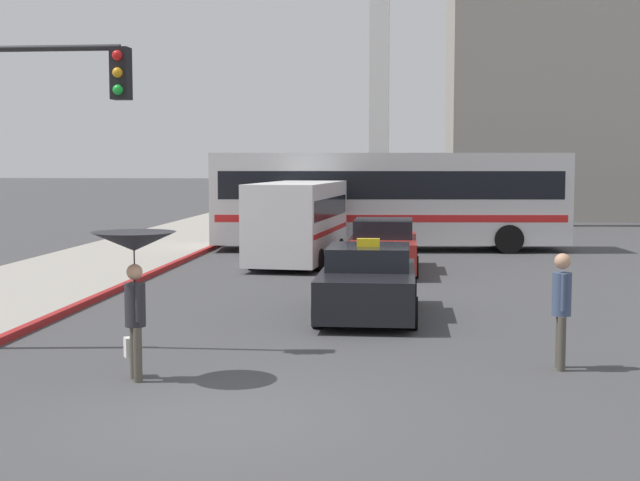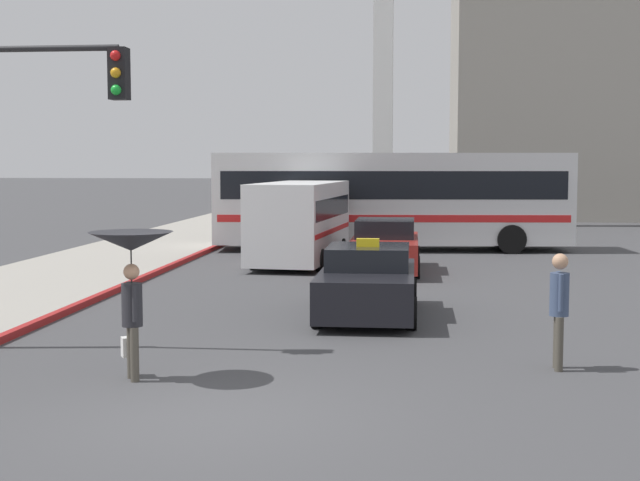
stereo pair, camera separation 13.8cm
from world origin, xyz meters
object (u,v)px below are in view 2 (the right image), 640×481
at_px(sedan_red, 385,248).
at_px(traffic_light, 15,129).
at_px(ambulance_van, 300,219).
at_px(pedestrian_man, 559,302).
at_px(city_bus, 391,196).
at_px(taxi, 368,284).
at_px(pedestrian_with_umbrella, 131,257).

xyz_separation_m(sedan_red, traffic_light, (-5.47, -10.91, 2.87)).
relative_size(ambulance_van, pedestrian_man, 3.39).
height_order(pedestrian_man, traffic_light, traffic_light).
distance_m(city_bus, pedestrian_man, 17.72).
relative_size(city_bus, traffic_light, 2.39).
bearing_deg(taxi, traffic_light, 34.63).
distance_m(sedan_red, pedestrian_with_umbrella, 13.05).
xyz_separation_m(sedan_red, pedestrian_with_umbrella, (-3.07, -12.64, 1.06)).
height_order(ambulance_van, traffic_light, traffic_light).
xyz_separation_m(pedestrian_man, traffic_light, (-8.37, 0.47, 2.54)).
bearing_deg(pedestrian_with_umbrella, sedan_red, -43.29).
xyz_separation_m(sedan_red, pedestrian_man, (2.90, -11.39, 0.33)).
relative_size(taxi, pedestrian_with_umbrella, 1.97).
xyz_separation_m(city_bus, pedestrian_man, (2.89, -17.46, -0.85)).
bearing_deg(pedestrian_man, ambulance_van, -154.84).
bearing_deg(city_bus, sedan_red, 175.16).
relative_size(taxi, sedan_red, 0.91).
bearing_deg(taxi, pedestrian_with_umbrella, 61.31).
height_order(sedan_red, pedestrian_man, pedestrian_man).
distance_m(taxi, sedan_red, 7.20).
xyz_separation_m(ambulance_van, pedestrian_with_umbrella, (-0.50, -14.26, 0.38)).
height_order(ambulance_van, pedestrian_man, ambulance_van).
xyz_separation_m(pedestrian_with_umbrella, pedestrian_man, (5.97, 1.25, -0.73)).
bearing_deg(traffic_light, sedan_red, 63.39).
relative_size(taxi, traffic_light, 0.80).
distance_m(taxi, pedestrian_man, 5.16).
distance_m(city_bus, traffic_light, 17.93).
bearing_deg(ambulance_van, sedan_red, 152.87).
bearing_deg(pedestrian_with_umbrella, ambulance_van, -31.66).
bearing_deg(taxi, pedestrian_man, 125.57).
relative_size(city_bus, pedestrian_man, 7.13).
distance_m(sedan_red, ambulance_van, 3.11).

